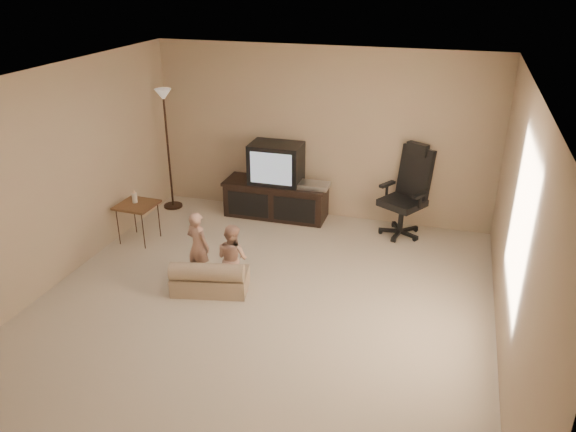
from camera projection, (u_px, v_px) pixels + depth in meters
name	position (u px, v px, depth m)	size (l,w,h in m)	color
floor	(259.00, 309.00, 6.23)	(5.50, 5.50, 0.00)	beige
room_shell	(256.00, 181.00, 5.60)	(5.50, 5.50, 5.50)	white
tv_stand	(277.00, 186.00, 8.37)	(1.59, 0.60, 1.13)	black
office_chair	(406.00, 203.00, 7.80)	(0.81, 0.82, 1.29)	black
side_table	(137.00, 205.00, 7.57)	(0.51, 0.51, 0.74)	brown
floor_lamp	(166.00, 123.00, 8.31)	(0.29, 0.29, 1.85)	#311F15
child_sofa	(209.00, 279.00, 6.50)	(0.94, 0.66, 0.42)	tan
toddler_left	(198.00, 246.00, 6.67)	(0.32, 0.23, 0.87)	tan
toddler_right	(232.00, 258.00, 6.44)	(0.40, 0.22, 0.83)	tan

